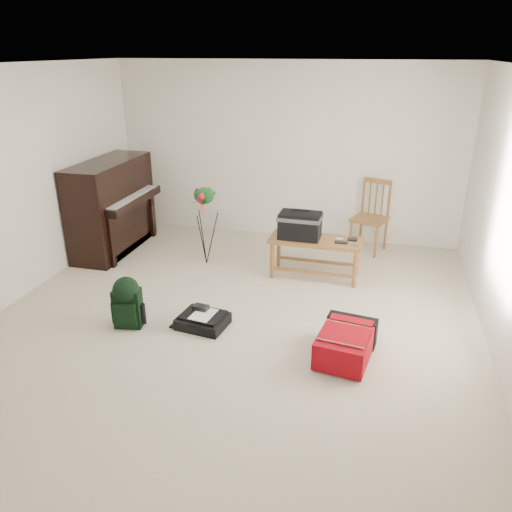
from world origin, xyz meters
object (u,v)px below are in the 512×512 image
(dining_chair, at_px, (370,217))
(green_backpack, at_px, (127,300))
(black_duffel, at_px, (203,320))
(red_suitcase, at_px, (346,341))
(bench, at_px, (305,230))
(flower_stand, at_px, (205,225))
(piano, at_px, (113,208))

(dining_chair, distance_m, green_backpack, 3.56)
(black_duffel, distance_m, green_backpack, 0.79)
(dining_chair, xyz_separation_m, green_backpack, (-2.26, -2.75, -0.18))
(red_suitcase, bearing_deg, bench, 120.43)
(black_duffel, bearing_deg, flower_stand, 116.09)
(red_suitcase, xyz_separation_m, black_duffel, (-1.46, 0.16, -0.08))
(red_suitcase, height_order, green_backpack, green_backpack)
(red_suitcase, height_order, flower_stand, flower_stand)
(piano, distance_m, red_suitcase, 3.89)
(piano, distance_m, green_backpack, 2.27)
(bench, xyz_separation_m, dining_chair, (0.73, 1.10, -0.12))
(flower_stand, bearing_deg, black_duffel, -87.99)
(red_suitcase, height_order, black_duffel, red_suitcase)
(red_suitcase, bearing_deg, flower_stand, 147.47)
(bench, height_order, dining_chair, dining_chair)
(piano, height_order, green_backpack, piano)
(piano, relative_size, black_duffel, 2.87)
(bench, distance_m, dining_chair, 1.32)
(black_duffel, bearing_deg, red_suitcase, 1.46)
(dining_chair, bearing_deg, red_suitcase, -72.45)
(dining_chair, xyz_separation_m, flower_stand, (-2.04, -1.02, 0.04))
(bench, bearing_deg, black_duffel, -117.09)
(red_suitcase, relative_size, flower_stand, 0.67)
(bench, bearing_deg, piano, 175.94)
(black_duffel, distance_m, flower_stand, 1.69)
(dining_chair, distance_m, black_duffel, 3.01)
(flower_stand, bearing_deg, red_suitcase, -57.20)
(red_suitcase, relative_size, black_duffel, 1.39)
(piano, bearing_deg, flower_stand, -7.48)
(red_suitcase, distance_m, green_backpack, 2.19)
(red_suitcase, relative_size, green_backpack, 1.34)
(dining_chair, xyz_separation_m, red_suitcase, (-0.07, -2.73, -0.33))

